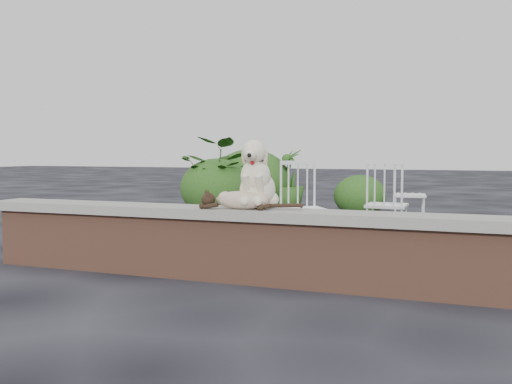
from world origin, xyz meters
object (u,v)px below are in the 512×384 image
(potted_plant_a, at_px, (219,176))
(potted_plant_b, at_px, (288,180))
(chair_b, at_px, (246,196))
(cat, at_px, (241,199))
(chair_a, at_px, (303,208))
(dog, at_px, (258,173))
(chair_c, at_px, (387,204))
(chair_e, at_px, (409,194))

(potted_plant_a, height_order, potted_plant_b, potted_plant_a)
(chair_b, distance_m, potted_plant_a, 2.18)
(cat, relative_size, chair_b, 1.02)
(potted_plant_a, bearing_deg, chair_a, -52.85)
(dog, bearing_deg, chair_b, 107.26)
(cat, relative_size, potted_plant_a, 0.75)
(dog, relative_size, potted_plant_b, 0.52)
(cat, distance_m, potted_plant_a, 4.86)
(chair_c, xyz_separation_m, chair_a, (-0.73, -0.75, 0.00))
(chair_c, height_order, chair_a, same)
(potted_plant_b, bearing_deg, chair_c, -56.41)
(chair_c, xyz_separation_m, chair_b, (-1.82, 0.45, 0.00))
(chair_e, distance_m, potted_plant_b, 2.73)
(chair_b, distance_m, potted_plant_b, 2.75)
(chair_c, relative_size, potted_plant_a, 0.74)
(chair_c, relative_size, chair_e, 1.00)
(chair_e, bearing_deg, chair_c, 169.87)
(dog, bearing_deg, potted_plant_b, 98.31)
(dog, relative_size, chair_c, 0.59)
(dog, xyz_separation_m, chair_c, (0.77, 1.94, -0.39))
(dog, bearing_deg, chair_e, 69.82)
(potted_plant_a, xyz_separation_m, potted_plant_b, (0.90, 0.92, -0.10))
(cat, relative_size, potted_plant_b, 0.89)
(cat, xyz_separation_m, chair_e, (0.95, 3.67, -0.19))
(dog, xyz_separation_m, potted_plant_a, (-2.24, 4.21, -0.22))
(chair_c, distance_m, potted_plant_a, 3.77)
(dog, relative_size, potted_plant_a, 0.44)
(cat, xyz_separation_m, potted_plant_b, (-1.26, 5.28, -0.13))
(dog, bearing_deg, chair_c, 61.95)
(chair_b, height_order, potted_plant_a, potted_plant_a)
(chair_c, bearing_deg, potted_plant_b, -55.61)
(dog, bearing_deg, potted_plant_a, 111.68)
(chair_e, relative_size, potted_plant_b, 0.88)
(chair_e, height_order, chair_a, same)
(dog, relative_size, cat, 0.58)
(chair_c, xyz_separation_m, potted_plant_b, (-2.11, 3.18, 0.07))
(cat, distance_m, chair_a, 1.37)
(chair_c, height_order, potted_plant_a, potted_plant_a)
(cat, distance_m, potted_plant_b, 5.43)
(cat, distance_m, chair_b, 2.72)
(chair_c, distance_m, potted_plant_b, 3.82)
(chair_b, bearing_deg, potted_plant_a, 142.85)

